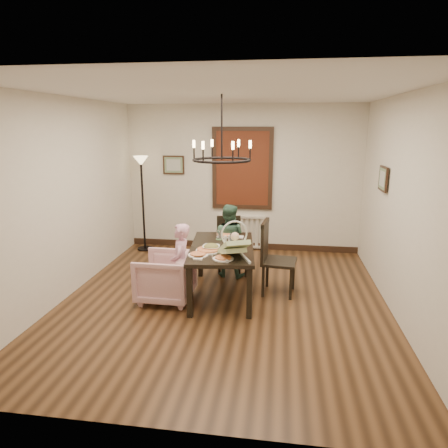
% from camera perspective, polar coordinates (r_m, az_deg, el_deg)
% --- Properties ---
extents(room_shell, '(4.51, 5.00, 2.81)m').
position_cam_1_polar(room_shell, '(5.66, 0.51, 3.70)').
color(room_shell, brown).
rests_on(room_shell, ground).
extents(dining_table, '(1.04, 1.65, 0.73)m').
position_cam_1_polar(dining_table, '(5.69, -0.30, -4.04)').
color(dining_table, black).
rests_on(dining_table, room_shell).
extents(chair_far, '(0.47, 0.47, 0.92)m').
position_cam_1_polar(chair_far, '(6.71, 0.73, -2.94)').
color(chair_far, black).
rests_on(chair_far, room_shell).
extents(chair_right, '(0.53, 0.53, 1.09)m').
position_cam_1_polar(chair_right, '(5.84, 7.90, -4.78)').
color(chair_right, black).
rests_on(chair_right, room_shell).
extents(armchair, '(0.76, 0.74, 0.68)m').
position_cam_1_polar(armchair, '(5.69, -8.40, -7.50)').
color(armchair, beige).
rests_on(armchair, room_shell).
extents(elderly_woman, '(0.25, 0.36, 0.94)m').
position_cam_1_polar(elderly_woman, '(5.52, -6.20, -6.68)').
color(elderly_woman, '#D898B3').
rests_on(elderly_woman, room_shell).
extents(seated_man, '(0.54, 0.45, 0.99)m').
position_cam_1_polar(seated_man, '(6.48, 0.61, -3.23)').
color(seated_man, '#385E48').
rests_on(seated_man, room_shell).
extents(baby_bouncer, '(0.54, 0.62, 0.33)m').
position_cam_1_polar(baby_bouncer, '(5.14, 1.40, -3.08)').
color(baby_bouncer, '#BCD291').
rests_on(baby_bouncer, dining_table).
extents(salad_bowl, '(0.29, 0.29, 0.07)m').
position_cam_1_polar(salad_bowl, '(5.51, -1.85, -3.35)').
color(salad_bowl, white).
rests_on(salad_bowl, dining_table).
extents(pizza_platter, '(0.35, 0.35, 0.04)m').
position_cam_1_polar(pizza_platter, '(5.44, -2.25, -3.75)').
color(pizza_platter, tan).
rests_on(pizza_platter, dining_table).
extents(drinking_glass, '(0.07, 0.07, 0.14)m').
position_cam_1_polar(drinking_glass, '(5.79, 1.19, -2.16)').
color(drinking_glass, silver).
rests_on(drinking_glass, dining_table).
extents(window_blinds, '(1.00, 0.03, 1.40)m').
position_cam_1_polar(window_blinds, '(7.69, 2.64, 7.91)').
color(window_blinds, '#5A2A12').
rests_on(window_blinds, room_shell).
extents(radiator, '(0.92, 0.12, 0.62)m').
position_cam_1_polar(radiator, '(7.94, 2.55, -1.08)').
color(radiator, silver).
rests_on(radiator, room_shell).
extents(picture_back, '(0.42, 0.03, 0.36)m').
position_cam_1_polar(picture_back, '(7.94, -7.20, 8.37)').
color(picture_back, black).
rests_on(picture_back, room_shell).
extents(picture_right, '(0.03, 0.42, 0.36)m').
position_cam_1_polar(picture_right, '(6.27, 21.79, 6.03)').
color(picture_right, black).
rests_on(picture_right, room_shell).
extents(floor_lamp, '(0.30, 0.30, 1.80)m').
position_cam_1_polar(floor_lamp, '(7.91, -11.50, 2.69)').
color(floor_lamp, black).
rests_on(floor_lamp, room_shell).
extents(chandelier, '(0.80, 0.80, 0.04)m').
position_cam_1_polar(chandelier, '(5.43, -0.32, 9.13)').
color(chandelier, black).
rests_on(chandelier, room_shell).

